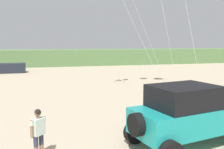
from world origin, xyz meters
TOP-DOWN VIEW (x-y plane):
  - dune_ridge at (-2.50, 38.31)m, footprint 90.00×7.26m
  - jeep at (3.47, 3.36)m, footprint 5.01×3.17m
  - person_watching at (-1.84, 3.60)m, footprint 0.49×0.47m
  - distant_sedan at (-6.31, 28.56)m, footprint 4.25×1.84m

SIDE VIEW (x-z plane):
  - distant_sedan at x=-6.31m, z-range 0.00..1.20m
  - person_watching at x=-1.84m, z-range 0.10..1.77m
  - jeep at x=3.47m, z-range 0.07..2.33m
  - dune_ridge at x=-2.50m, z-range 0.00..2.58m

